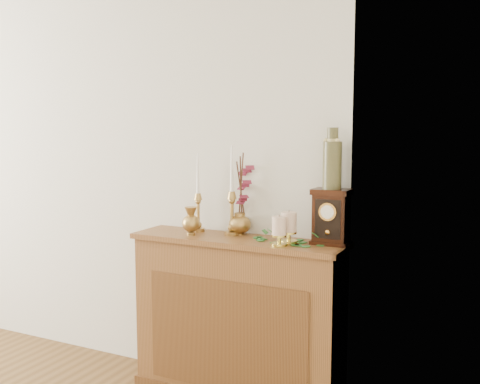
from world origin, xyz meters
The scene contains 10 objects.
console_shelf centered at (1.40, 2.10, 0.44)m, with size 1.24×0.34×0.93m.
candlestick_left centered at (1.11, 2.16, 1.08)m, with size 0.08×0.08×0.47m.
candlestick_center centered at (1.34, 2.15, 1.10)m, with size 0.09×0.09×0.52m.
bud_vase centered at (1.13, 2.05, 1.01)m, with size 0.10×0.10×0.16m.
ginger_jar centered at (1.38, 2.22, 1.14)m, with size 0.19×0.21×0.48m.
pillar_candle_left centered at (1.69, 2.00, 1.02)m, with size 0.09×0.09×0.17m.
pillar_candle_right centered at (1.71, 2.08, 1.02)m, with size 0.09×0.09×0.18m.
ivy_garland centered at (1.67, 2.10, 0.94)m, with size 0.38×0.18×0.07m.
mantel_clock centered at (1.92, 2.16, 1.07)m, with size 0.20×0.14×0.29m.
ceramic_vase centered at (1.92, 2.17, 1.37)m, with size 0.10×0.10×0.32m.
Camera 1 is at (2.79, -0.67, 1.56)m, focal length 42.00 mm.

